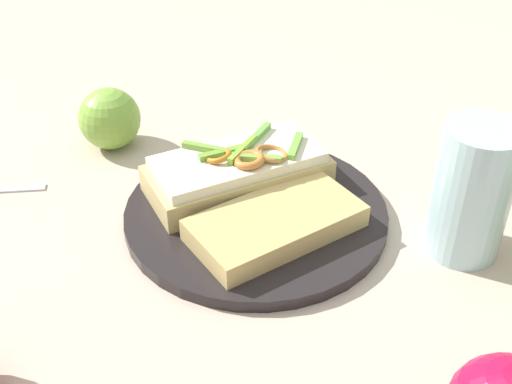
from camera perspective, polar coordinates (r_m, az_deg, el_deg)
ground_plane at (r=0.66m, az=0.00°, el=-2.31°), size 2.00×2.00×0.00m
plate at (r=0.66m, az=0.00°, el=-1.87°), size 0.26×0.26×0.01m
sandwich at (r=0.67m, az=-1.54°, el=1.85°), size 0.17×0.20×0.05m
bread_slice_side at (r=0.62m, az=1.73°, el=-2.69°), size 0.17×0.17×0.02m
apple_0 at (r=0.78m, az=-12.57°, el=6.24°), size 0.08×0.08×0.07m
drinking_glass at (r=0.62m, az=18.21°, el=0.04°), size 0.07×0.07×0.13m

